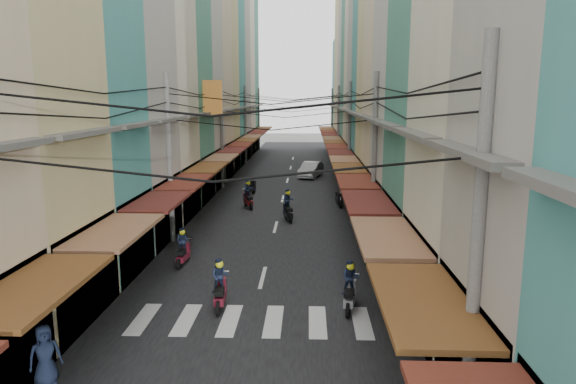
% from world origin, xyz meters
% --- Properties ---
extents(ground, '(160.00, 160.00, 0.00)m').
position_xyz_m(ground, '(0.00, 0.00, 0.00)').
color(ground, '#62635E').
rests_on(ground, ground).
extents(road, '(10.00, 80.00, 0.02)m').
position_xyz_m(road, '(0.00, 20.00, 0.01)').
color(road, black).
rests_on(road, ground).
extents(sidewalk_left, '(3.00, 80.00, 0.06)m').
position_xyz_m(sidewalk_left, '(-6.50, 20.00, 0.03)').
color(sidewalk_left, slate).
rests_on(sidewalk_left, ground).
extents(sidewalk_right, '(3.00, 80.00, 0.06)m').
position_xyz_m(sidewalk_right, '(6.50, 20.00, 0.03)').
color(sidewalk_right, slate).
rests_on(sidewalk_right, ground).
extents(crosswalk, '(7.55, 2.40, 0.01)m').
position_xyz_m(crosswalk, '(-0.00, -6.00, 0.03)').
color(crosswalk, silver).
rests_on(crosswalk, ground).
extents(building_row_left, '(7.80, 67.67, 23.70)m').
position_xyz_m(building_row_left, '(-7.92, 16.56, 9.78)').
color(building_row_left, '#BAB4AA').
rests_on(building_row_left, ground).
extents(building_row_right, '(7.80, 68.98, 22.59)m').
position_xyz_m(building_row_right, '(7.92, 16.45, 9.41)').
color(building_row_right, teal).
rests_on(building_row_right, ground).
extents(utility_poles, '(10.20, 66.13, 8.20)m').
position_xyz_m(utility_poles, '(0.00, 15.01, 6.59)').
color(utility_poles, gray).
rests_on(utility_poles, ground).
extents(white_car, '(5.12, 3.05, 1.69)m').
position_xyz_m(white_car, '(2.00, 23.91, 0.00)').
color(white_car, silver).
rests_on(white_car, ground).
extents(bicycle, '(1.59, 0.64, 1.08)m').
position_xyz_m(bicycle, '(5.68, -2.57, 0.00)').
color(bicycle, black).
rests_on(bicycle, ground).
extents(moving_scooters, '(7.71, 31.29, 1.85)m').
position_xyz_m(moving_scooters, '(-0.04, 6.48, 0.53)').
color(moving_scooters, black).
rests_on(moving_scooters, ground).
extents(parked_scooters, '(13.46, 12.78, 1.00)m').
position_xyz_m(parked_scooters, '(3.54, -5.08, 0.48)').
color(parked_scooters, black).
rests_on(parked_scooters, ground).
extents(pedestrians, '(13.44, 23.02, 2.17)m').
position_xyz_m(pedestrians, '(-3.96, -0.09, 1.01)').
color(pedestrians, black).
rests_on(pedestrians, ground).
extents(market_umbrella, '(2.10, 2.10, 2.22)m').
position_xyz_m(market_umbrella, '(6.19, -2.46, 1.95)').
color(market_umbrella, '#B2B2B7').
rests_on(market_umbrella, ground).
extents(traffic_sign, '(0.10, 0.63, 2.86)m').
position_xyz_m(traffic_sign, '(5.84, -4.34, 2.08)').
color(traffic_sign, gray).
rests_on(traffic_sign, ground).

